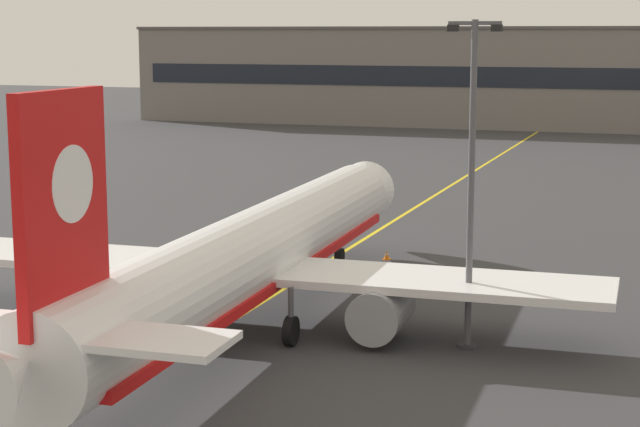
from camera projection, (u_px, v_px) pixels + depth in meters
The scene contains 6 objects.
ground_plane at pixel (108, 403), 38.78m from camera, with size 400.00×400.00×0.00m, color #353538.
taxiway_centreline at pixel (351, 247), 66.78m from camera, with size 0.30×180.00×0.01m, color yellow.
airliner_foreground at pixel (249, 257), 47.84m from camera, with size 32.12×41.47×11.65m.
apron_lamp_post at pixel (471, 180), 44.58m from camera, with size 2.24×0.90×13.84m.
safety_cone_by_nose_gear at pixel (387, 255), 63.22m from camera, with size 0.44×0.44×0.55m.
terminal_building at pixel (524, 77), 149.57m from camera, with size 115.12×12.40×14.11m.
Camera 1 is at (19.23, -32.61, 13.34)m, focal length 59.84 mm.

